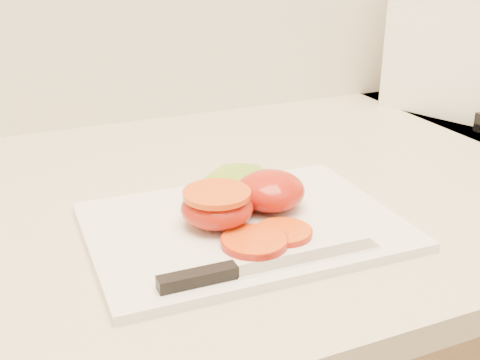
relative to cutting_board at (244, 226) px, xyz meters
name	(u,v)px	position (x,y,z in m)	size (l,w,h in m)	color
cutting_board	(244,226)	(0.00, 0.00, 0.00)	(0.33, 0.24, 0.01)	white
tomato_half_dome	(271,190)	(0.04, 0.02, 0.03)	(0.08, 0.08, 0.04)	#B42912
tomato_half_cut	(217,206)	(-0.03, 0.01, 0.03)	(0.08, 0.08, 0.04)	#B42912
tomato_slice_0	(254,241)	(-0.01, -0.05, 0.01)	(0.07, 0.07, 0.01)	#D34F08
tomato_slice_1	(283,232)	(0.03, -0.04, 0.01)	(0.06, 0.06, 0.01)	#D34F08
lettuce_leaf_0	(242,183)	(0.03, 0.07, 0.02)	(0.11, 0.08, 0.02)	#87B22F
knife	(243,269)	(-0.04, -0.09, 0.01)	(0.22, 0.02, 0.01)	silver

